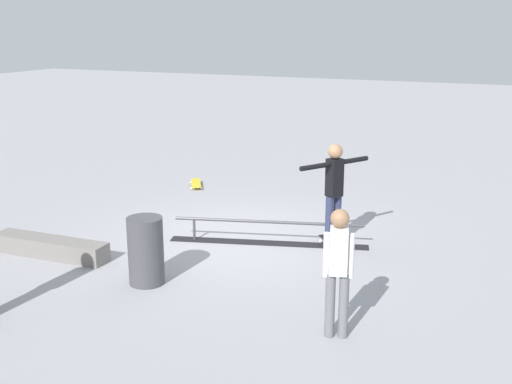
% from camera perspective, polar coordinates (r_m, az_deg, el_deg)
% --- Properties ---
extents(ground_plane, '(60.00, 60.00, 0.00)m').
position_cam_1_polar(ground_plane, '(10.57, -1.50, -4.31)').
color(ground_plane, '#9E9EA3').
extents(grind_rail, '(3.20, 1.12, 0.40)m').
position_cam_1_polar(grind_rail, '(10.33, 1.12, -3.77)').
color(grind_rail, black).
rests_on(grind_rail, ground_plane).
extents(skate_ledge, '(1.96, 0.44, 0.29)m').
position_cam_1_polar(skate_ledge, '(10.30, -18.11, -4.77)').
color(skate_ledge, gray).
rests_on(skate_ledge, ground_plane).
extents(skater_main, '(0.78, 1.20, 1.69)m').
position_cam_1_polar(skater_main, '(10.01, 7.08, 0.34)').
color(skater_main, '#2D3351').
rests_on(skater_main, ground_plane).
extents(skateboard_main, '(0.69, 0.72, 0.09)m').
position_cam_1_polar(skateboard_main, '(10.28, 7.13, -4.58)').
color(skateboard_main, black).
rests_on(skateboard_main, ground_plane).
extents(bystander_white_shirt, '(0.35, 0.23, 1.54)m').
position_cam_1_polar(bystander_white_shirt, '(7.18, 7.44, -6.68)').
color(bystander_white_shirt, slate).
rests_on(bystander_white_shirt, ground_plane).
extents(loose_skateboard_yellow, '(0.58, 0.79, 0.09)m').
position_cam_1_polar(loose_skateboard_yellow, '(13.97, -5.45, 0.80)').
color(loose_skateboard_yellow, yellow).
rests_on(loose_skateboard_yellow, ground_plane).
extents(trash_bin, '(0.49, 0.49, 0.95)m').
position_cam_1_polar(trash_bin, '(8.84, -9.94, -5.26)').
color(trash_bin, '#47474C').
rests_on(trash_bin, ground_plane).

